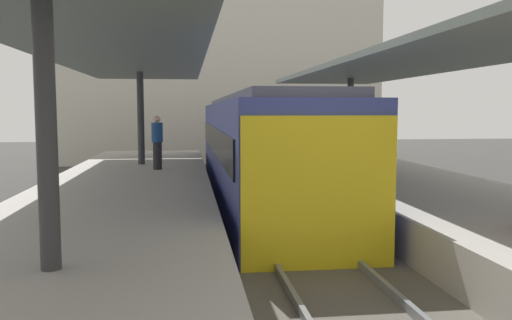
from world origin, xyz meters
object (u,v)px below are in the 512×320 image
platform_sign (332,118)px  passenger_near_bench (157,142)px  platform_bench (367,164)px  commuter_train (258,148)px

platform_sign → passenger_near_bench: 5.78m
platform_sign → passenger_near_bench: bearing=-179.9°
platform_bench → platform_sign: 3.80m
commuter_train → platform_bench: 3.80m
commuter_train → passenger_near_bench: 3.25m
platform_bench → passenger_near_bench: passenger_near_bench is taller
platform_bench → passenger_near_bench: (-5.73, 3.61, 0.43)m
platform_bench → commuter_train: bearing=133.0°
commuter_train → platform_bench: (2.59, -2.77, -0.26)m
commuter_train → platform_bench: bearing=-47.0°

